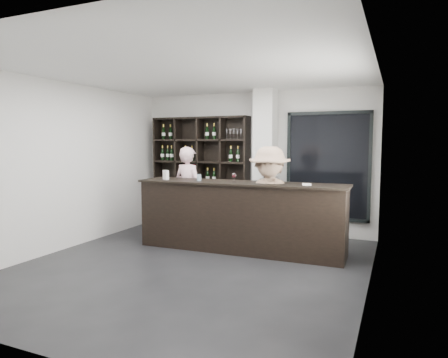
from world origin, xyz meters
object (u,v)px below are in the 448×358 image
at_px(taster_black, 266,198).
at_px(customer, 269,201).
at_px(tasting_counter, 240,216).
at_px(wine_shelf, 200,173).
at_px(taster_pink, 188,191).

height_order(taster_black, customer, customer).
xyz_separation_m(tasting_counter, customer, (0.53, -0.05, 0.30)).
bearing_deg(tasting_counter, wine_shelf, 134.39).
relative_size(tasting_counter, taster_black, 2.33).
height_order(tasting_counter, taster_black, taster_black).
bearing_deg(taster_black, tasting_counter, 74.29).
relative_size(wine_shelf, tasting_counter, 0.67).
height_order(taster_pink, taster_black, taster_pink).
distance_m(tasting_counter, taster_pink, 1.62).
relative_size(taster_pink, customer, 0.99).
bearing_deg(taster_black, customer, 98.15).
xyz_separation_m(wine_shelf, taster_black, (1.59, -0.27, -0.43)).
distance_m(tasting_counter, customer, 0.61).
bearing_deg(customer, tasting_counter, 165.10).
bearing_deg(taster_pink, taster_black, -150.65).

